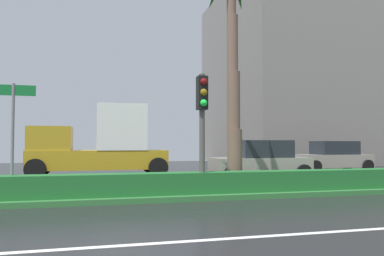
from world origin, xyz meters
name	(u,v)px	position (x,y,z in m)	size (l,w,h in m)	color
ground_plane	(78,194)	(0.00, 9.00, -0.05)	(90.00, 42.00, 0.10)	black
near_lane_divider_stripe	(58,250)	(0.00, 2.00, 0.00)	(81.00, 0.14, 0.01)	white
median_strip	(76,194)	(0.00, 8.00, 0.07)	(85.50, 4.00, 0.15)	#2D6B33
median_hedge	(74,186)	(0.00, 6.60, 0.45)	(76.50, 0.70, 0.60)	#1E6028
traffic_signal_median_right	(202,111)	(3.48, 6.43, 2.50)	(0.28, 0.43, 3.41)	#4C4C47
street_name_sign	(13,124)	(-1.56, 6.82, 2.08)	(1.10, 0.08, 3.00)	slate
box_truck_lead	(101,144)	(0.81, 15.00, 1.55)	(6.40, 2.64, 3.46)	#B28C1E
car_in_traffic_second	(261,160)	(7.68, 11.70, 0.83)	(4.30, 2.02, 1.72)	gray
car_in_traffic_third	(333,157)	(13.80, 15.26, 0.83)	(4.30, 2.02, 1.72)	gray
building_far_right	(319,78)	(20.11, 26.24, 7.45)	(17.83, 14.52, 14.90)	slate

